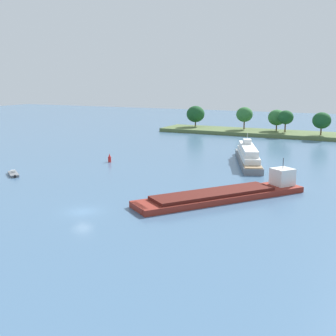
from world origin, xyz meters
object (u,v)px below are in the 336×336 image
fishing_skiff (13,174)px  cargo_barge (227,193)px  white_riverboat (248,156)px  channel_buoy_red (110,159)px

fishing_skiff → cargo_barge: bearing=3.0°
white_riverboat → fishing_skiff: size_ratio=5.11×
cargo_barge → fishing_skiff: cargo_barge is taller
cargo_barge → channel_buoy_red: 37.57m
channel_buoy_red → white_riverboat: bearing=23.1°
white_riverboat → channel_buoy_red: (-28.32, -12.05, -0.87)m
white_riverboat → fishing_skiff: (-37.52, -31.67, -1.43)m
white_riverboat → cargo_barge: (4.97, -29.46, -0.85)m
white_riverboat → channel_buoy_red: bearing=-156.9°
cargo_barge → white_riverboat: bearing=99.6°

